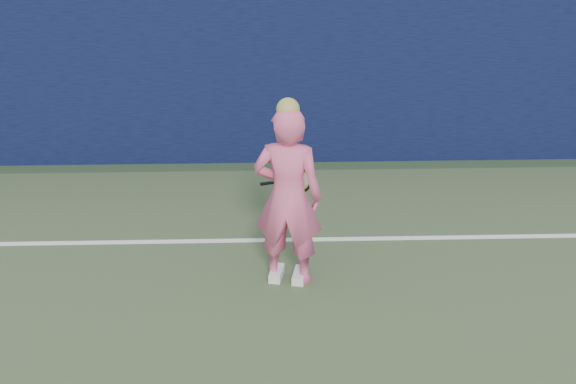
{
  "coord_description": "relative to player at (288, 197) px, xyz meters",
  "views": [
    {
      "loc": [
        0.21,
        -3.18,
        3.98
      ],
      "look_at": [
        0.4,
        3.19,
        0.99
      ],
      "focal_mm": 45.0,
      "sensor_mm": 36.0,
      "label": 1
    }
  ],
  "objects": [
    {
      "name": "backstop_wall",
      "position": [
        -0.4,
        3.31,
        0.31
      ],
      "size": [
        24.0,
        0.4,
        2.5
      ],
      "primitive_type": "cube",
      "color": "black",
      "rests_on": "ground"
    },
    {
      "name": "player",
      "position": [
        0.0,
        0.0,
        0.0
      ],
      "size": [
        0.76,
        0.58,
        1.95
      ],
      "rotation": [
        0.0,
        0.0,
        2.94
      ],
      "color": "#F55F91",
      "rests_on": "ground"
    },
    {
      "name": "racket",
      "position": [
        0.08,
        0.41,
        -0.01
      ],
      "size": [
        0.54,
        0.23,
        0.31
      ],
      "rotation": [
        0.0,
        0.0,
        -0.45
      ],
      "color": "black",
      "rests_on": "ground"
    }
  ]
}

